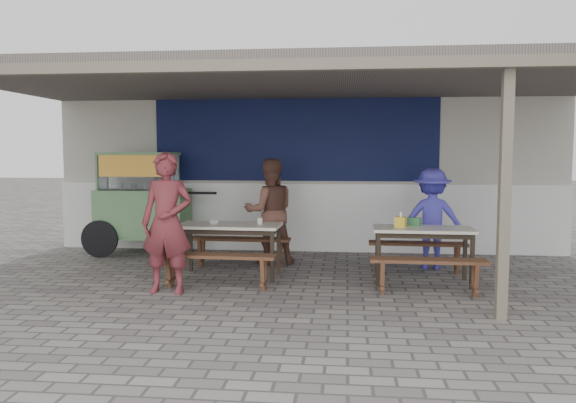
% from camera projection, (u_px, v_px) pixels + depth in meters
% --- Properties ---
extents(ground, '(60.00, 60.00, 0.00)m').
position_uv_depth(ground, '(288.00, 292.00, 7.06)').
color(ground, slate).
rests_on(ground, ground).
extents(back_wall, '(9.00, 1.28, 3.50)m').
position_uv_depth(back_wall, '(308.00, 154.00, 10.46)').
color(back_wall, '#B4B2A2').
rests_on(back_wall, ground).
extents(warung_roof, '(9.00, 4.21, 2.81)m').
position_uv_depth(warung_roof, '(296.00, 82.00, 7.72)').
color(warung_roof, '#5D534F').
rests_on(warung_roof, ground).
extents(table_left, '(1.45, 0.72, 0.75)m').
position_uv_depth(table_left, '(229.00, 230.00, 7.86)').
color(table_left, beige).
rests_on(table_left, ground).
extents(bench_left_street, '(1.54, 0.33, 0.45)m').
position_uv_depth(bench_left_street, '(217.00, 263.00, 7.19)').
color(bench_left_street, brown).
rests_on(bench_left_street, ground).
extents(bench_left_wall, '(1.54, 0.33, 0.45)m').
position_uv_depth(bench_left_wall, '(240.00, 245.00, 8.58)').
color(bench_left_wall, brown).
rests_on(bench_left_wall, ground).
extents(table_right, '(1.33, 0.67, 0.75)m').
position_uv_depth(table_right, '(423.00, 234.00, 7.48)').
color(table_right, beige).
rests_on(table_right, ground).
extents(bench_right_street, '(1.42, 0.32, 0.45)m').
position_uv_depth(bench_right_street, '(428.00, 268.00, 6.87)').
color(bench_right_street, brown).
rests_on(bench_right_street, ground).
extents(bench_right_wall, '(1.42, 0.32, 0.45)m').
position_uv_depth(bench_right_wall, '(418.00, 250.00, 8.15)').
color(bench_right_wall, brown).
rests_on(bench_right_wall, ground).
extents(vendor_cart, '(2.20, 0.87, 1.75)m').
position_uv_depth(vendor_cart, '(142.00, 199.00, 9.63)').
color(vendor_cart, '#659261').
rests_on(vendor_cart, ground).
extents(patron_street_side, '(0.64, 0.43, 1.76)m').
position_uv_depth(patron_street_side, '(167.00, 223.00, 6.96)').
color(patron_street_side, maroon).
rests_on(patron_street_side, ground).
extents(patron_wall_side, '(0.94, 0.82, 1.65)m').
position_uv_depth(patron_wall_side, '(270.00, 212.00, 8.78)').
color(patron_wall_side, brown).
rests_on(patron_wall_side, ground).
extents(patron_right_table, '(1.01, 0.62, 1.51)m').
position_uv_depth(patron_right_table, '(432.00, 219.00, 8.42)').
color(patron_right_table, '#423FBB').
rests_on(patron_right_table, ground).
extents(tissue_box, '(0.18, 0.18, 0.14)m').
position_uv_depth(tissue_box, '(401.00, 222.00, 7.55)').
color(tissue_box, gold).
rests_on(tissue_box, table_right).
extents(donation_box, '(0.19, 0.17, 0.11)m').
position_uv_depth(donation_box, '(415.00, 222.00, 7.69)').
color(donation_box, '#2E693F').
rests_on(donation_box, table_right).
extents(condiment_jar, '(0.08, 0.08, 0.09)m').
position_uv_depth(condiment_jar, '(260.00, 221.00, 7.86)').
color(condiment_jar, beige).
rests_on(condiment_jar, table_left).
extents(condiment_bowl, '(0.22, 0.22, 0.04)m').
position_uv_depth(condiment_bowl, '(214.00, 222.00, 7.92)').
color(condiment_bowl, silver).
rests_on(condiment_bowl, table_left).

